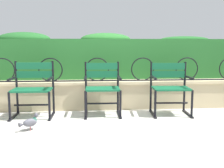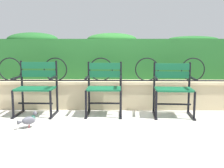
# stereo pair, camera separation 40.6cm
# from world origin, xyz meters

# --- Properties ---
(ground_plane) EXTENTS (60.00, 60.00, 0.00)m
(ground_plane) POSITION_xyz_m (0.00, 0.00, 0.00)
(ground_plane) COLOR #BCB7AD
(stone_wall) EXTENTS (6.71, 0.41, 0.50)m
(stone_wall) POSITION_xyz_m (0.00, 0.89, 0.26)
(stone_wall) COLOR #C6B289
(stone_wall) RESTS_ON ground
(iron_arch_fence) EXTENTS (6.19, 0.02, 0.42)m
(iron_arch_fence) POSITION_xyz_m (-0.18, 0.82, 0.69)
(iron_arch_fence) COLOR black
(iron_arch_fence) RESTS_ON stone_wall
(hedge_row) EXTENTS (6.58, 0.65, 0.88)m
(hedge_row) POSITION_xyz_m (-0.04, 1.39, 0.92)
(hedge_row) COLOR #236028
(hedge_row) RESTS_ON stone_wall
(park_chair_left) EXTENTS (0.65, 0.53, 0.88)m
(park_chair_left) POSITION_xyz_m (-1.25, 0.42, 0.47)
(park_chair_left) COLOR #145B38
(park_chair_left) RESTS_ON ground
(park_chair_centre) EXTENTS (0.59, 0.53, 0.86)m
(park_chair_centre) POSITION_xyz_m (-0.13, 0.44, 0.46)
(park_chair_centre) COLOR #145B38
(park_chair_centre) RESTS_ON ground
(park_chair_right) EXTENTS (0.65, 0.55, 0.86)m
(park_chair_right) POSITION_xyz_m (0.99, 0.39, 0.47)
(park_chair_right) COLOR #145B38
(park_chair_right) RESTS_ON ground
(pigeon_far_side) EXTENTS (0.25, 0.21, 0.22)m
(pigeon_far_side) POSITION_xyz_m (-1.15, -0.36, 0.11)
(pigeon_far_side) COLOR #5B5B66
(pigeon_far_side) RESTS_ON ground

